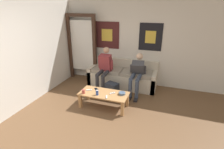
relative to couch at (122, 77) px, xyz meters
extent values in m
plane|color=brown|center=(0.04, -2.63, -0.29)|extent=(18.00, 18.00, 0.00)
cube|color=silver|center=(0.04, 0.37, 0.98)|extent=(10.00, 0.05, 2.55)
cube|color=#471E1E|center=(-0.63, 0.34, 1.21)|extent=(0.80, 0.01, 0.83)
cube|color=gold|center=(-0.63, 0.33, 1.21)|extent=(0.36, 0.01, 0.37)
cube|color=black|center=(0.73, 0.34, 1.22)|extent=(0.67, 0.01, 0.80)
cube|color=gold|center=(0.73, 0.33, 1.22)|extent=(0.30, 0.01, 0.36)
cube|color=#382319|center=(-1.89, 0.15, 0.73)|extent=(0.10, 0.10, 2.05)
cube|color=#382319|center=(-0.99, 0.15, 0.73)|extent=(0.10, 0.10, 2.05)
cube|color=#382319|center=(-1.44, 0.15, 1.81)|extent=(1.00, 0.10, 0.10)
cube|color=silver|center=(-1.44, 0.17, 0.83)|extent=(0.82, 0.02, 1.64)
cube|color=beige|center=(0.00, 0.28, 0.10)|extent=(2.09, 0.13, 0.80)
cube|color=beige|center=(0.00, -0.08, -0.07)|extent=(2.09, 0.60, 0.44)
cube|color=beige|center=(-0.98, -0.08, -0.01)|extent=(0.12, 0.60, 0.56)
cube|color=beige|center=(0.98, -0.08, -0.01)|extent=(0.12, 0.60, 0.56)
cube|color=gray|center=(-0.46, -0.08, 0.19)|extent=(0.90, 0.56, 0.10)
cube|color=gray|center=(0.46, -0.08, 0.19)|extent=(0.90, 0.56, 0.10)
cube|color=#B27F4C|center=(-0.08, -1.37, 0.07)|extent=(1.19, 0.55, 0.03)
cube|color=#B27F4C|center=(-0.63, -1.15, -0.12)|extent=(0.07, 0.07, 0.35)
cube|color=#B27F4C|center=(0.46, -1.15, -0.12)|extent=(0.07, 0.07, 0.35)
cube|color=#B27F4C|center=(-0.63, -1.59, -0.12)|extent=(0.07, 0.07, 0.35)
cube|color=#B27F4C|center=(0.46, -1.59, -0.12)|extent=(0.07, 0.07, 0.35)
cylinder|color=#2D2D33|center=(-0.54, -0.52, 0.24)|extent=(0.11, 0.40, 0.11)
cylinder|color=#2D2D33|center=(-0.54, -0.73, -0.01)|extent=(0.10, 0.10, 0.51)
cube|color=#232328|center=(-0.54, -0.80, -0.27)|extent=(0.11, 0.25, 0.05)
cylinder|color=#2D2D33|center=(-0.36, -0.52, 0.24)|extent=(0.11, 0.40, 0.11)
cylinder|color=#2D2D33|center=(-0.36, -0.73, -0.01)|extent=(0.10, 0.10, 0.51)
cube|color=#232328|center=(-0.36, -0.80, -0.27)|extent=(0.11, 0.25, 0.05)
cube|color=maroon|center=(-0.45, -0.27, 0.49)|extent=(0.36, 0.33, 0.53)
sphere|color=tan|center=(-0.45, -0.20, 0.86)|extent=(0.18, 0.18, 0.18)
cylinder|color=maroon|center=(-0.65, -0.27, 0.45)|extent=(0.08, 0.11, 0.28)
cylinder|color=maroon|center=(-0.26, -0.27, 0.45)|extent=(0.08, 0.11, 0.28)
cylinder|color=#384256|center=(0.43, -0.53, 0.24)|extent=(0.11, 0.41, 0.11)
cylinder|color=#384256|center=(0.43, -0.73, -0.01)|extent=(0.10, 0.10, 0.51)
cube|color=#232328|center=(0.43, -0.80, -0.27)|extent=(0.11, 0.25, 0.05)
cylinder|color=#384256|center=(0.61, -0.53, 0.24)|extent=(0.11, 0.41, 0.11)
cylinder|color=#384256|center=(0.61, -0.73, -0.01)|extent=(0.10, 0.10, 0.51)
cube|color=#232328|center=(0.61, -0.80, -0.27)|extent=(0.11, 0.25, 0.05)
cube|color=#3F3F44|center=(0.52, -0.23, 0.42)|extent=(0.39, 0.42, 0.46)
sphere|color=beige|center=(0.52, -0.07, 0.72)|extent=(0.19, 0.19, 0.19)
cylinder|color=#3F3F44|center=(0.32, -0.21, 0.38)|extent=(0.08, 0.13, 0.24)
cylinder|color=#3F3F44|center=(0.71, -0.21, 0.38)|extent=(0.08, 0.13, 0.24)
cube|color=#282D38|center=(-0.09, -0.74, -0.11)|extent=(0.40, 0.34, 0.37)
cube|color=#282D38|center=(-0.13, -0.84, -0.19)|extent=(0.25, 0.16, 0.17)
cylinder|color=#475B75|center=(0.35, -1.29, 0.11)|extent=(0.16, 0.16, 0.05)
torus|color=#475B75|center=(0.35, -1.29, 0.13)|extent=(0.17, 0.17, 0.02)
cylinder|color=#B24C42|center=(-0.54, -1.55, 0.13)|extent=(0.07, 0.07, 0.10)
cylinder|color=black|center=(-0.54, -1.55, 0.19)|extent=(0.00, 0.00, 0.01)
cylinder|color=#28479E|center=(-0.20, -1.51, 0.14)|extent=(0.07, 0.07, 0.12)
cylinder|color=silver|center=(-0.20, -1.51, 0.21)|extent=(0.06, 0.06, 0.00)
cube|color=white|center=(0.06, -1.55, 0.10)|extent=(0.08, 0.15, 0.02)
cylinder|color=#333842|center=(0.05, -1.52, 0.11)|extent=(0.01, 0.01, 0.00)
cube|color=white|center=(0.12, -1.33, 0.10)|extent=(0.13, 0.12, 0.02)
cylinder|color=#333842|center=(0.15, -1.31, 0.11)|extent=(0.01, 0.01, 0.00)
cube|color=white|center=(-0.49, -1.36, 0.10)|extent=(0.14, 0.10, 0.02)
cylinder|color=#333842|center=(-0.46, -1.34, 0.11)|extent=(0.01, 0.01, 0.00)
cube|color=black|center=(-0.34, -1.23, 0.09)|extent=(0.14, 0.15, 0.01)
cube|color=black|center=(-0.34, -1.23, 0.09)|extent=(0.13, 0.13, 0.00)
camera|label=1|loc=(1.35, -4.89, 2.07)|focal=28.00mm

